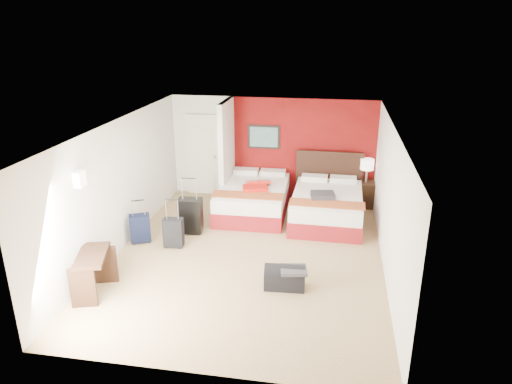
% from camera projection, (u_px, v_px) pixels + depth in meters
% --- Properties ---
extents(ground, '(6.50, 6.50, 0.00)m').
position_uv_depth(ground, '(248.00, 255.00, 8.97)').
color(ground, tan).
rests_on(ground, ground).
extents(room_walls, '(5.02, 6.52, 2.50)m').
position_uv_depth(room_walls, '(196.00, 167.00, 10.08)').
color(room_walls, white).
rests_on(room_walls, ground).
extents(red_accent_panel, '(3.50, 0.04, 2.50)m').
position_uv_depth(red_accent_panel, '(303.00, 150.00, 11.41)').
color(red_accent_panel, maroon).
rests_on(red_accent_panel, ground).
extents(partition_wall, '(0.12, 1.20, 2.50)m').
position_uv_depth(partition_wall, '(227.00, 154.00, 11.12)').
color(partition_wall, silver).
rests_on(partition_wall, ground).
extents(entry_door, '(0.82, 0.06, 2.05)m').
position_uv_depth(entry_door, '(203.00, 155.00, 11.86)').
color(entry_door, silver).
rests_on(entry_door, ground).
extents(bed_left, '(1.57, 2.21, 0.65)m').
position_uv_depth(bed_left, '(253.00, 199.00, 10.87)').
color(bed_left, white).
rests_on(bed_left, ground).
extents(bed_right, '(1.56, 2.19, 0.65)m').
position_uv_depth(bed_right, '(327.00, 207.00, 10.40)').
color(bed_right, white).
rests_on(bed_right, ground).
extents(red_suitcase_open, '(0.73, 0.88, 0.09)m').
position_uv_depth(red_suitcase_open, '(257.00, 186.00, 10.63)').
color(red_suitcase_open, red).
rests_on(red_suitcase_open, bed_left).
extents(jacket_bundle, '(0.55, 0.47, 0.12)m').
position_uv_depth(jacket_bundle, '(323.00, 196.00, 10.01)').
color(jacket_bundle, '#343439').
rests_on(jacket_bundle, bed_right).
extents(nightstand, '(0.45, 0.45, 0.62)m').
position_uv_depth(nightstand, '(365.00, 194.00, 11.23)').
color(nightstand, black).
rests_on(nightstand, ground).
extents(table_lamp, '(0.41, 0.41, 0.56)m').
position_uv_depth(table_lamp, '(367.00, 171.00, 11.03)').
color(table_lamp, white).
rests_on(table_lamp, nightstand).
extents(suitcase_black, '(0.51, 0.34, 0.73)m').
position_uv_depth(suitcase_black, '(191.00, 217.00, 9.81)').
color(suitcase_black, black).
rests_on(suitcase_black, ground).
extents(suitcase_charcoal, '(0.40, 0.26, 0.56)m').
position_uv_depth(suitcase_charcoal, '(174.00, 234.00, 9.22)').
color(suitcase_charcoal, black).
rests_on(suitcase_charcoal, ground).
extents(suitcase_navy, '(0.47, 0.39, 0.56)m').
position_uv_depth(suitcase_navy, '(140.00, 229.00, 9.42)').
color(suitcase_navy, black).
rests_on(suitcase_navy, ground).
extents(duffel_bag, '(0.69, 0.40, 0.34)m').
position_uv_depth(duffel_bag, '(285.00, 278.00, 7.85)').
color(duffel_bag, black).
rests_on(duffel_bag, ground).
extents(jacket_draped, '(0.48, 0.43, 0.06)m').
position_uv_depth(jacket_draped, '(294.00, 270.00, 7.71)').
color(jacket_draped, '#38393E').
rests_on(jacket_draped, duffel_bag).
extents(desk, '(0.68, 0.97, 0.73)m').
position_uv_depth(desk, '(94.00, 274.00, 7.59)').
color(desk, black).
rests_on(desk, ground).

